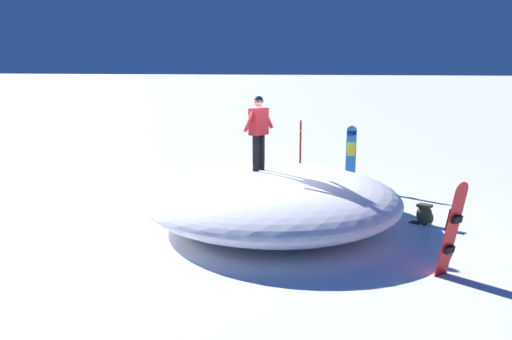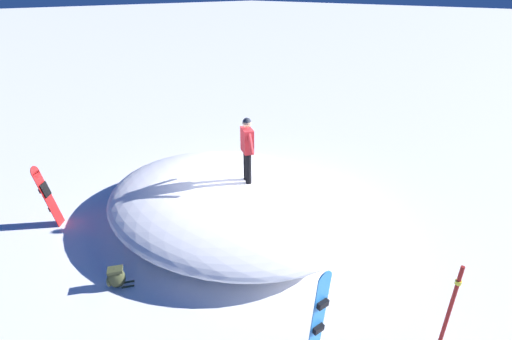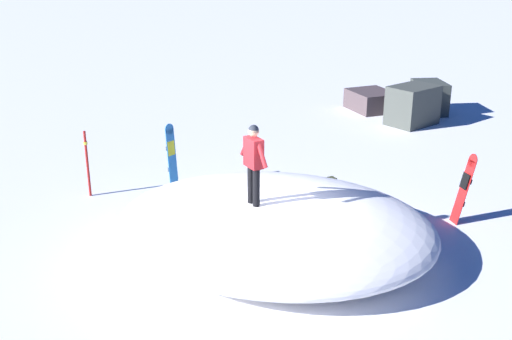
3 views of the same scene
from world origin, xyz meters
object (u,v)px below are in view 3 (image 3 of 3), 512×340
at_px(snowboarder_standing, 254,158).
at_px(backpack_near, 330,186).
at_px(snowboard_secondary_upright, 464,188).
at_px(snowboard_primary_upright, 171,155).
at_px(trail_marker_pole, 87,162).

bearing_deg(snowboarder_standing, backpack_near, -91.01).
height_order(snowboarder_standing, snowboard_secondary_upright, snowboarder_standing).
bearing_deg(snowboarder_standing, snowboard_secondary_upright, -131.91).
bearing_deg(backpack_near, snowboard_primary_upright, 23.35).
relative_size(backpack_near, trail_marker_pole, 0.31).
bearing_deg(backpack_near, snowboarder_standing, 88.99).
height_order(snowboarder_standing, snowboard_primary_upright, snowboarder_standing).
xyz_separation_m(snowboard_secondary_upright, backpack_near, (3.14, 0.06, -0.58)).
bearing_deg(trail_marker_pole, snowboard_primary_upright, -132.96).
xyz_separation_m(snowboarder_standing, trail_marker_pole, (4.93, -0.46, -1.11)).
distance_m(backpack_near, trail_marker_pole, 5.88).
relative_size(snowboard_secondary_upright, backpack_near, 3.05).
height_order(snowboard_primary_upright, backpack_near, snowboard_primary_upright).
bearing_deg(trail_marker_pole, snowboarder_standing, 174.67).
distance_m(snowboarder_standing, snowboard_secondary_upright, 4.93).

